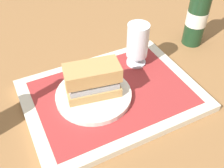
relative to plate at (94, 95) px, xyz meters
name	(u,v)px	position (x,y,z in m)	size (l,w,h in m)	color
ground_plane	(112,98)	(0.05, -0.01, -0.03)	(3.00, 3.00, 0.00)	olive
tray	(112,95)	(0.05, -0.01, -0.02)	(0.44, 0.32, 0.02)	beige
placemat	(112,92)	(0.05, -0.01, -0.01)	(0.38, 0.27, 0.00)	#9E2D2D
plate	(94,95)	(0.00, 0.00, 0.00)	(0.19, 0.19, 0.01)	silver
sandwich	(94,80)	(0.00, 0.00, 0.05)	(0.14, 0.09, 0.08)	tan
beer_glass	(137,43)	(0.17, 0.07, 0.06)	(0.06, 0.06, 0.12)	silver
beer_bottle	(198,14)	(0.40, 0.11, 0.08)	(0.07, 0.07, 0.27)	#19381E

